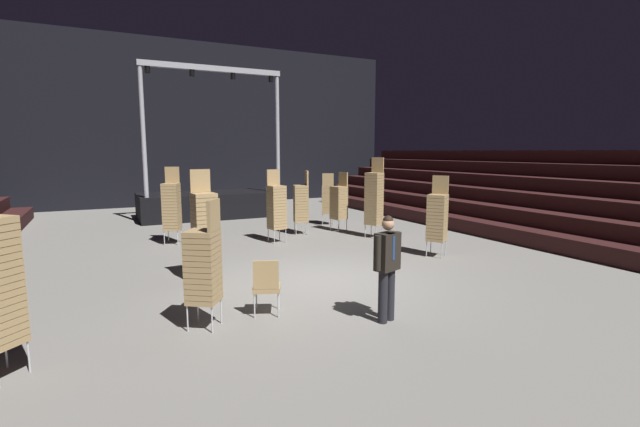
# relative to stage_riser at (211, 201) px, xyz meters

# --- Properties ---
(ground_plane) EXTENTS (22.00, 30.00, 0.10)m
(ground_plane) POSITION_rel_stage_riser_xyz_m (0.00, -10.15, -0.68)
(ground_plane) COLOR slate
(arena_end_wall) EXTENTS (22.00, 0.30, 8.00)m
(arena_end_wall) POSITION_rel_stage_riser_xyz_m (0.00, 4.85, 3.37)
(arena_end_wall) COLOR black
(arena_end_wall) RESTS_ON ground_plane
(bleacher_bank_right) EXTENTS (4.50, 24.00, 2.70)m
(bleacher_bank_right) POSITION_rel_stage_riser_xyz_m (8.75, -9.15, 0.72)
(bleacher_bank_right) COLOR black
(bleacher_bank_right) RESTS_ON ground_plane
(stage_riser) EXTENTS (5.60, 2.59, 5.82)m
(stage_riser) POSITION_rel_stage_riser_xyz_m (0.00, 0.00, 0.00)
(stage_riser) COLOR black
(stage_riser) RESTS_ON ground_plane
(man_with_tie) EXTENTS (0.57, 0.34, 1.69)m
(man_with_tie) POSITION_rel_stage_riser_xyz_m (-0.13, -12.62, 0.33)
(man_with_tie) COLOR black
(man_with_tie) RESTS_ON ground_plane
(chair_stack_front_left) EXTENTS (0.61, 0.61, 1.96)m
(chair_stack_front_left) POSITION_rel_stage_riser_xyz_m (-2.74, -11.60, 0.36)
(chair_stack_front_left) COLOR #B2B5BA
(chair_stack_front_left) RESTS_ON ground_plane
(chair_stack_mid_left) EXTENTS (0.53, 0.53, 1.96)m
(chair_stack_mid_left) POSITION_rel_stage_riser_xyz_m (3.10, -5.21, 0.36)
(chair_stack_mid_left) COLOR #B2B5BA
(chair_stack_mid_left) RESTS_ON ground_plane
(chair_stack_mid_right) EXTENTS (0.59, 0.59, 2.48)m
(chair_stack_mid_right) POSITION_rel_stage_riser_xyz_m (3.52, -6.69, 0.61)
(chair_stack_mid_right) COLOR #B2B5BA
(chair_stack_mid_right) RESTS_ON ground_plane
(chair_stack_mid_centre) EXTENTS (0.50, 0.50, 2.14)m
(chair_stack_mid_centre) POSITION_rel_stage_riser_xyz_m (0.54, -6.06, 0.44)
(chair_stack_mid_centre) COLOR #B2B5BA
(chair_stack_mid_centre) RESTS_ON ground_plane
(chair_stack_rear_left) EXTENTS (0.48, 0.48, 2.31)m
(chair_stack_rear_left) POSITION_rel_stage_riser_xyz_m (-2.23, -9.29, 0.52)
(chair_stack_rear_left) COLOR #B2B5BA
(chair_stack_rear_left) RESTS_ON ground_plane
(chair_stack_rear_right) EXTENTS (0.54, 0.54, 2.05)m
(chair_stack_rear_right) POSITION_rel_stage_riser_xyz_m (1.72, -5.18, 0.40)
(chair_stack_rear_right) COLOR #B2B5BA
(chair_stack_rear_right) RESTS_ON ground_plane
(chair_stack_rear_centre) EXTENTS (0.58, 0.58, 2.22)m
(chair_stack_rear_centre) POSITION_rel_stage_riser_xyz_m (-2.24, -4.93, 0.48)
(chair_stack_rear_centre) COLOR #B2B5BA
(chair_stack_rear_centre) RESTS_ON ground_plane
(chair_stack_aisle_left) EXTENTS (0.59, 0.59, 1.88)m
(chair_stack_aisle_left) POSITION_rel_stage_riser_xyz_m (3.37, -3.89, 0.32)
(chair_stack_aisle_left) COLOR #B2B5BA
(chair_stack_aisle_left) RESTS_ON ground_plane
(chair_stack_aisle_right) EXTENTS (0.61, 0.61, 2.05)m
(chair_stack_aisle_right) POSITION_rel_stage_riser_xyz_m (3.55, -9.54, 0.40)
(chair_stack_aisle_right) COLOR #B2B5BA
(chair_stack_aisle_right) RESTS_ON ground_plane
(loose_chair_near_man) EXTENTS (0.58, 0.58, 0.95)m
(loose_chair_near_man) POSITION_rel_stage_riser_xyz_m (-1.73, -11.53, -0.09)
(loose_chair_near_man) COLOR #B2B5BA
(loose_chair_near_man) RESTS_ON ground_plane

